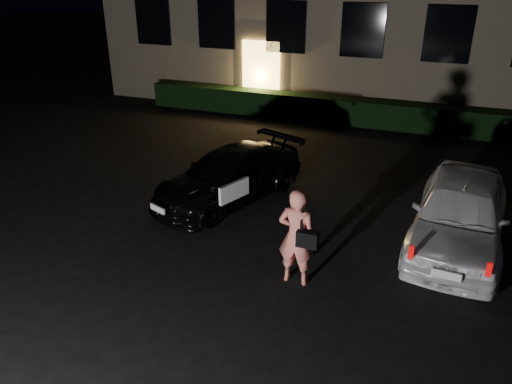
% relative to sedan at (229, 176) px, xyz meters
% --- Properties ---
extents(ground, '(80.00, 80.00, 0.00)m').
position_rel_sedan_xyz_m(ground, '(1.59, -3.64, -0.58)').
color(ground, black).
rests_on(ground, ground).
extents(hedge, '(15.00, 0.70, 0.85)m').
position_rel_sedan_xyz_m(hedge, '(1.59, 6.86, -0.15)').
color(hedge, black).
rests_on(hedge, ground).
extents(sedan, '(2.95, 4.30, 1.16)m').
position_rel_sedan_xyz_m(sedan, '(0.00, 0.00, 0.00)').
color(sedan, black).
rests_on(sedan, ground).
extents(hatch, '(1.99, 4.24, 1.40)m').
position_rel_sedan_xyz_m(hatch, '(4.96, -0.35, 0.12)').
color(hatch, white).
rests_on(hatch, ground).
extents(man, '(0.72, 0.43, 1.76)m').
position_rel_sedan_xyz_m(man, '(2.39, -2.63, 0.30)').
color(man, '#EA7A6A').
rests_on(man, ground).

